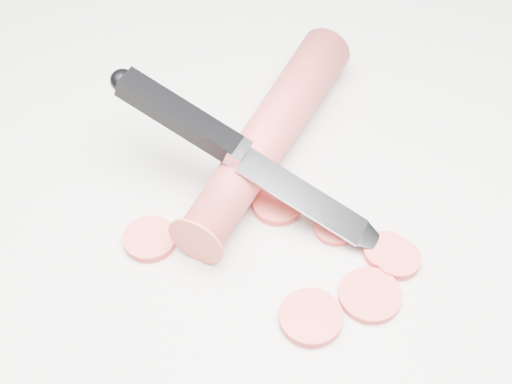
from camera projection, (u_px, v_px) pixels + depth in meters
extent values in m
plane|color=beige|center=(290.00, 212.00, 0.50)|extent=(2.40, 2.40, 0.00)
cylinder|color=#BF3A36|center=(269.00, 134.00, 0.52)|extent=(0.16, 0.19, 0.04)
cylinder|color=#DB4539|center=(150.00, 239.00, 0.48)|extent=(0.04, 0.04, 0.01)
cylinder|color=#DB4539|center=(311.00, 317.00, 0.44)|extent=(0.04, 0.04, 0.01)
cylinder|color=#DB4539|center=(370.00, 295.00, 0.45)|extent=(0.04, 0.04, 0.01)
cylinder|color=#DB4539|center=(335.00, 228.00, 0.49)|extent=(0.03, 0.03, 0.01)
cylinder|color=#DB4539|center=(397.00, 259.00, 0.47)|extent=(0.03, 0.03, 0.01)
cylinder|color=#DB4539|center=(277.00, 204.00, 0.50)|extent=(0.03, 0.03, 0.01)
cylinder|color=#DB4539|center=(386.00, 252.00, 0.47)|extent=(0.03, 0.03, 0.01)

